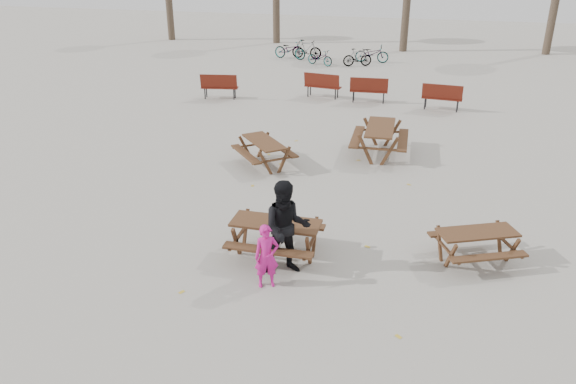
% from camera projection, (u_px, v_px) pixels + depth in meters
% --- Properties ---
extents(ground, '(80.00, 80.00, 0.00)m').
position_uv_depth(ground, '(276.00, 255.00, 11.63)').
color(ground, gray).
rests_on(ground, ground).
extents(main_picnic_table, '(1.80, 1.45, 0.78)m').
position_uv_depth(main_picnic_table, '(276.00, 230.00, 11.39)').
color(main_picnic_table, '#3B2415').
rests_on(main_picnic_table, ground).
extents(food_tray, '(0.18, 0.11, 0.03)m').
position_uv_depth(food_tray, '(288.00, 225.00, 11.16)').
color(food_tray, white).
rests_on(food_tray, main_picnic_table).
extents(bread_roll, '(0.14, 0.06, 0.05)m').
position_uv_depth(bread_roll, '(288.00, 223.00, 11.14)').
color(bread_roll, tan).
rests_on(bread_roll, food_tray).
extents(soda_bottle, '(0.07, 0.07, 0.17)m').
position_uv_depth(soda_bottle, '(280.00, 224.00, 11.05)').
color(soda_bottle, silver).
rests_on(soda_bottle, main_picnic_table).
extents(child, '(0.54, 0.46, 1.26)m').
position_uv_depth(child, '(267.00, 256.00, 10.36)').
color(child, '#C71881').
rests_on(child, ground).
extents(adult, '(1.12, 1.00, 1.91)m').
position_uv_depth(adult, '(286.00, 228.00, 10.67)').
color(adult, black).
rests_on(adult, ground).
extents(picnic_table_east, '(1.95, 1.79, 0.67)m').
position_uv_depth(picnic_table_east, '(476.00, 246.00, 11.29)').
color(picnic_table_east, '#3B2415').
rests_on(picnic_table_east, ground).
extents(picnic_table_north, '(2.17, 2.20, 0.74)m').
position_uv_depth(picnic_table_north, '(264.00, 153.00, 16.14)').
color(picnic_table_north, '#3B2415').
rests_on(picnic_table_north, ground).
extents(picnic_table_far, '(1.72, 2.11, 0.89)m').
position_uv_depth(picnic_table_far, '(380.00, 141.00, 16.91)').
color(picnic_table_far, '#3B2415').
rests_on(picnic_table_far, ground).
extents(park_bench_row, '(10.45, 1.92, 1.03)m').
position_uv_depth(park_bench_row, '(336.00, 89.00, 22.47)').
color(park_bench_row, '#611E13').
rests_on(park_bench_row, ground).
extents(bicycle_row, '(6.34, 2.44, 1.00)m').
position_uv_depth(bicycle_row, '(326.00, 53.00, 30.01)').
color(bicycle_row, black).
rests_on(bicycle_row, ground).
extents(fallen_leaves, '(11.00, 11.00, 0.01)m').
position_uv_depth(fallen_leaves, '(323.00, 207.00, 13.72)').
color(fallen_leaves, gold).
rests_on(fallen_leaves, ground).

